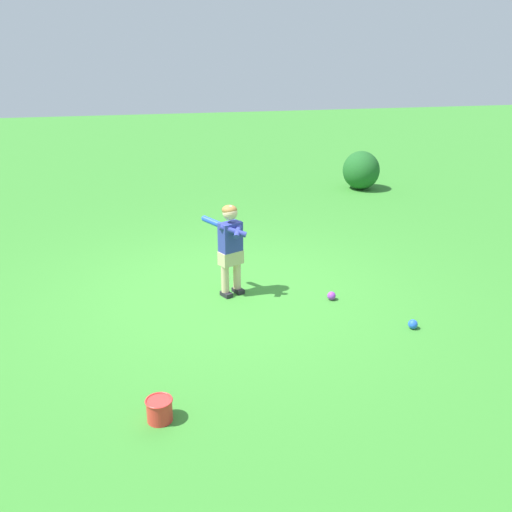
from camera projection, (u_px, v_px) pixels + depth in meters
ground_plane at (232, 291)px, 6.53m from camera, size 40.00×40.00×0.00m
child_batter at (230, 242)px, 6.24m from camera, size 0.53×0.45×1.08m
play_ball_center_lawn at (331, 296)px, 6.29m from camera, size 0.10×0.10×0.10m
play_ball_midfield at (413, 324)px, 5.64m from camera, size 0.10×0.10×0.10m
toy_bucket at (159, 409)px, 4.22m from camera, size 0.22×0.22×0.19m
shrub_left_background at (361, 170)px, 11.25m from camera, size 0.82×0.74×0.78m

